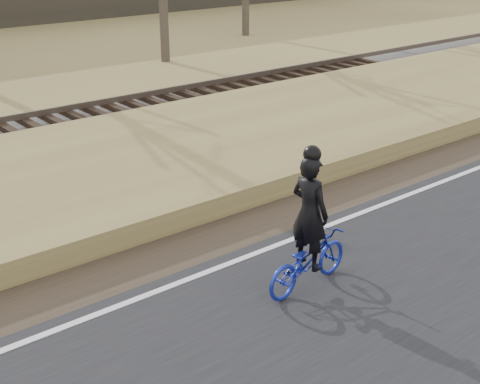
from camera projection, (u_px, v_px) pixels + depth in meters
cyclist at (308, 243)px, 9.87m from camera, size 1.73×0.75×2.25m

